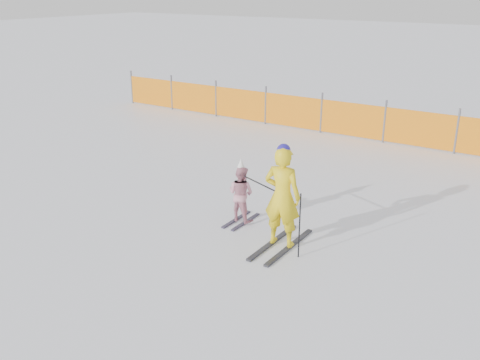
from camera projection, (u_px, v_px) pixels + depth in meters
name	position (u px, v px, depth m)	size (l,w,h in m)	color
ground	(225.00, 240.00, 9.68)	(120.00, 120.00, 0.00)	white
adult	(282.00, 197.00, 9.14)	(0.70, 1.62, 1.88)	black
child	(241.00, 193.00, 10.22)	(0.55, 0.93, 1.29)	black
ski_poles	(281.00, 206.00, 9.21)	(1.51, 0.65, 1.16)	black
safety_fence	(312.00, 114.00, 16.64)	(15.50, 0.06, 1.25)	#595960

